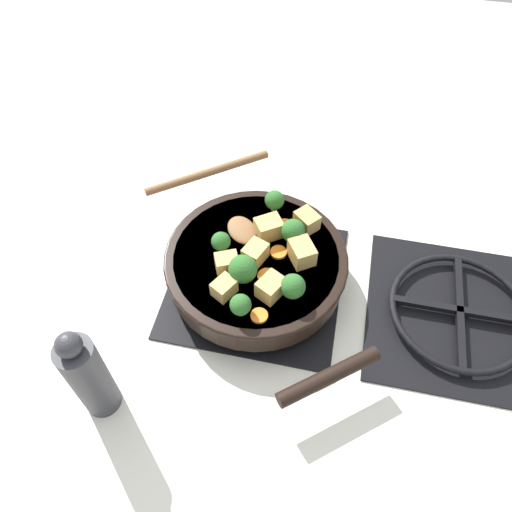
{
  "coord_description": "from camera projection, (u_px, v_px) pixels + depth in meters",
  "views": [
    {
      "loc": [
        0.51,
        0.11,
        0.76
      ],
      "look_at": [
        0.0,
        0.0,
        0.08
      ],
      "focal_mm": 35.0,
      "sensor_mm": 36.0,
      "label": 1
    }
  ],
  "objects": [
    {
      "name": "ground_plane",
      "position": [
        256.0,
        282.0,
        0.92
      ],
      "size": [
        2.4,
        2.4,
        0.0
      ],
      "primitive_type": "plane",
      "color": "silver"
    },
    {
      "name": "front_burner_grate",
      "position": [
        256.0,
        278.0,
        0.91
      ],
      "size": [
        0.31,
        0.31,
        0.03
      ],
      "color": "black",
      "rests_on": "ground_plane"
    },
    {
      "name": "rear_burner_grate",
      "position": [
        458.0,
        313.0,
        0.87
      ],
      "size": [
        0.31,
        0.31,
        0.03
      ],
      "color": "black",
      "rests_on": "ground_plane"
    },
    {
      "name": "skillet_pan",
      "position": [
        257.0,
        265.0,
        0.88
      ],
      "size": [
        0.41,
        0.38,
        0.05
      ],
      "color": "black",
      "rests_on": "front_burner_grate"
    },
    {
      "name": "wooden_spoon",
      "position": [
        221.0,
        195.0,
        0.94
      ],
      "size": [
        0.25,
        0.24,
        0.02
      ],
      "color": "brown",
      "rests_on": "skillet_pan"
    },
    {
      "name": "tofu_cube_center_large",
      "position": [
        271.0,
        287.0,
        0.8
      ],
      "size": [
        0.05,
        0.05,
        0.03
      ],
      "primitive_type": "cube",
      "rotation": [
        0.0,
        0.0,
        5.79
      ],
      "color": "tan",
      "rests_on": "skillet_pan"
    },
    {
      "name": "tofu_cube_near_handle",
      "position": [
        307.0,
        221.0,
        0.89
      ],
      "size": [
        0.05,
        0.05,
        0.03
      ],
      "primitive_type": "cube",
      "rotation": [
        0.0,
        0.0,
        4.0
      ],
      "color": "tan",
      "rests_on": "skillet_pan"
    },
    {
      "name": "tofu_cube_east_chunk",
      "position": [
        269.0,
        228.0,
        0.88
      ],
      "size": [
        0.05,
        0.06,
        0.04
      ],
      "primitive_type": "cube",
      "rotation": [
        0.0,
        0.0,
        5.3
      ],
      "color": "tan",
      "rests_on": "skillet_pan"
    },
    {
      "name": "tofu_cube_west_chunk",
      "position": [
        302.0,
        252.0,
        0.84
      ],
      "size": [
        0.06,
        0.05,
        0.04
      ],
      "primitive_type": "cube",
      "rotation": [
        0.0,
        0.0,
        3.71
      ],
      "color": "tan",
      "rests_on": "skillet_pan"
    },
    {
      "name": "tofu_cube_back_piece",
      "position": [
        227.0,
        263.0,
        0.83
      ],
      "size": [
        0.04,
        0.05,
        0.03
      ],
      "primitive_type": "cube",
      "rotation": [
        0.0,
        0.0,
        5.14
      ],
      "color": "tan",
      "rests_on": "skillet_pan"
    },
    {
      "name": "tofu_cube_front_piece",
      "position": [
        254.0,
        253.0,
        0.84
      ],
      "size": [
        0.05,
        0.05,
        0.03
      ],
      "primitive_type": "cube",
      "rotation": [
        0.0,
        0.0,
        5.89
      ],
      "color": "tan",
      "rests_on": "skillet_pan"
    },
    {
      "name": "tofu_cube_mid_small",
      "position": [
        224.0,
        288.0,
        0.8
      ],
      "size": [
        0.05,
        0.04,
        0.03
      ],
      "primitive_type": "cube",
      "rotation": [
        0.0,
        0.0,
        5.76
      ],
      "color": "tan",
      "rests_on": "skillet_pan"
    },
    {
      "name": "broccoli_floret_near_spoon",
      "position": [
        221.0,
        242.0,
        0.85
      ],
      "size": [
        0.03,
        0.03,
        0.04
      ],
      "color": "#709956",
      "rests_on": "skillet_pan"
    },
    {
      "name": "broccoli_floret_center_top",
      "position": [
        243.0,
        269.0,
        0.81
      ],
      "size": [
        0.05,
        0.05,
        0.05
      ],
      "color": "#709956",
      "rests_on": "skillet_pan"
    },
    {
      "name": "broccoli_floret_east_rim",
      "position": [
        274.0,
        200.0,
        0.91
      ],
      "size": [
        0.04,
        0.04,
        0.04
      ],
      "color": "#709956",
      "rests_on": "skillet_pan"
    },
    {
      "name": "broccoli_floret_west_rim",
      "position": [
        293.0,
        287.0,
        0.79
      ],
      "size": [
        0.04,
        0.04,
        0.05
      ],
      "color": "#709956",
      "rests_on": "skillet_pan"
    },
    {
      "name": "broccoli_floret_north_edge",
      "position": [
        293.0,
        231.0,
        0.86
      ],
      "size": [
        0.04,
        0.04,
        0.05
      ],
      "color": "#709956",
      "rests_on": "skillet_pan"
    },
    {
      "name": "broccoli_floret_south_cluster",
      "position": [
        241.0,
        305.0,
        0.77
      ],
      "size": [
        0.03,
        0.03,
        0.04
      ],
      "color": "#709956",
      "rests_on": "skillet_pan"
    },
    {
      "name": "carrot_slice_orange_thin",
      "position": [
        278.0,
        252.0,
        0.86
      ],
      "size": [
        0.03,
        0.03,
        0.01
      ],
      "primitive_type": "cylinder",
      "color": "orange",
      "rests_on": "skillet_pan"
    },
    {
      "name": "carrot_slice_near_center",
      "position": [
        259.0,
        316.0,
        0.79
      ],
      "size": [
        0.03,
        0.03,
        0.01
      ],
      "primitive_type": "cylinder",
      "color": "orange",
      "rests_on": "skillet_pan"
    },
    {
      "name": "carrot_slice_edge_slice",
      "position": [
        267.0,
        276.0,
        0.83
      ],
      "size": [
        0.03,
        0.03,
        0.01
      ],
      "primitive_type": "cylinder",
      "color": "orange",
      "rests_on": "skillet_pan"
    },
    {
      "name": "carrot_slice_under_broccoli",
      "position": [
        285.0,
        225.0,
        0.9
      ],
      "size": [
        0.03,
        0.03,
        0.01
      ],
      "primitive_type": "cylinder",
      "color": "orange",
      "rests_on": "skillet_pan"
    },
    {
      "name": "pepper_mill",
      "position": [
        88.0,
        376.0,
        0.71
      ],
      "size": [
        0.06,
        0.06,
        0.21
      ],
      "color": "#333338",
      "rests_on": "ground_plane"
    }
  ]
}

